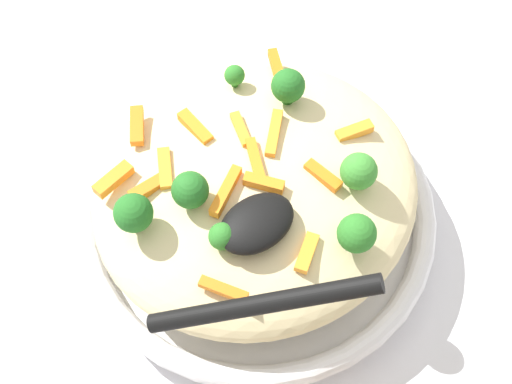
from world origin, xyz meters
name	(u,v)px	position (x,y,z in m)	size (l,w,h in m)	color
ground_plane	(256,228)	(0.00, 0.00, 0.00)	(2.40, 2.40, 0.00)	silver
serving_bowl	(256,216)	(0.00, 0.00, 0.02)	(0.29, 0.29, 0.04)	silver
pasta_mound	(256,187)	(0.00, 0.00, 0.07)	(0.25, 0.24, 0.07)	beige
carrot_piece_0	(277,69)	(-0.07, -0.06, 0.09)	(0.04, 0.01, 0.01)	orange
carrot_piece_1	(264,183)	(0.01, 0.02, 0.10)	(0.03, 0.01, 0.01)	orange
carrot_piece_2	(255,161)	(0.00, 0.00, 0.10)	(0.04, 0.01, 0.01)	orange
carrot_piece_3	(354,131)	(-0.08, 0.02, 0.09)	(0.03, 0.01, 0.01)	orange
carrot_piece_4	(226,191)	(0.03, 0.01, 0.10)	(0.04, 0.01, 0.01)	orange
carrot_piece_5	(165,168)	(0.05, -0.04, 0.10)	(0.03, 0.01, 0.01)	orange
carrot_piece_6	(274,134)	(-0.03, -0.01, 0.10)	(0.04, 0.01, 0.01)	orange
carrot_piece_7	(195,128)	(0.01, -0.05, 0.10)	(0.03, 0.01, 0.01)	orange
carrot_piece_8	(323,175)	(-0.03, 0.04, 0.10)	(0.03, 0.01, 0.01)	orange
carrot_piece_9	(307,253)	(0.02, 0.07, 0.09)	(0.03, 0.01, 0.01)	orange
carrot_piece_10	(113,179)	(0.09, -0.06, 0.09)	(0.03, 0.01, 0.01)	orange
carrot_piece_11	(223,289)	(0.08, 0.06, 0.09)	(0.03, 0.01, 0.01)	orange
carrot_piece_12	(147,189)	(0.07, -0.03, 0.09)	(0.03, 0.01, 0.01)	orange
carrot_piece_13	(241,129)	(-0.01, -0.03, 0.10)	(0.03, 0.01, 0.01)	orange
carrot_piece_14	(137,126)	(0.05, -0.09, 0.09)	(0.03, 0.01, 0.01)	orange
broccoli_floret_0	(357,234)	(-0.01, 0.09, 0.11)	(0.03, 0.03, 0.03)	#296820
broccoli_floret_1	(235,75)	(-0.04, -0.07, 0.10)	(0.02, 0.02, 0.02)	#296820
broccoli_floret_2	(359,172)	(-0.05, 0.05, 0.11)	(0.03, 0.03, 0.03)	#377928
broccoli_floret_3	(222,236)	(0.06, 0.03, 0.10)	(0.02, 0.02, 0.02)	#296820
broccoli_floret_4	(288,86)	(-0.06, -0.03, 0.11)	(0.03, 0.03, 0.03)	#205B1C
broccoli_floret_5	(190,190)	(0.05, -0.01, 0.11)	(0.03, 0.03, 0.03)	#205B1C
broccoli_floret_6	(133,213)	(0.09, -0.02, 0.11)	(0.03, 0.03, 0.03)	#205B1C
serving_spoon	(258,249)	(0.05, 0.06, 0.11)	(0.13, 0.12, 0.07)	black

